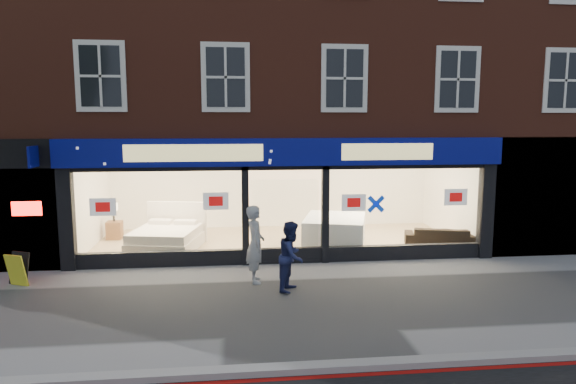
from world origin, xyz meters
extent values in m
plane|color=gray|center=(0.00, 0.00, 0.00)|extent=(120.00, 120.00, 0.00)
cube|color=#8C0A07|center=(0.00, -3.10, 0.01)|extent=(60.00, 0.10, 0.01)
cube|color=gray|center=(0.00, -2.90, 0.06)|extent=(60.00, 0.25, 0.12)
cube|color=tan|center=(0.00, 5.25, 0.05)|extent=(11.00, 4.50, 0.10)
cube|color=brown|center=(0.00, 7.00, 6.65)|extent=(19.00, 8.00, 6.70)
cube|color=#070D77|center=(0.00, 2.88, 2.95)|extent=(11.40, 0.28, 0.70)
cube|color=black|center=(0.00, 3.08, 0.20)|extent=(11.00, 0.18, 0.40)
cube|color=black|center=(-5.50, 3.05, 1.30)|extent=(0.35, 0.30, 2.60)
cube|color=black|center=(5.50, 3.05, 1.30)|extent=(0.35, 0.30, 2.60)
cube|color=white|center=(-3.25, 3.00, 1.45)|extent=(4.20, 0.02, 2.10)
cube|color=white|center=(3.25, 3.00, 1.45)|extent=(4.20, 0.02, 2.10)
cube|color=white|center=(0.00, 3.25, 1.15)|extent=(1.80, 0.02, 2.10)
cube|color=silver|center=(0.00, 7.50, 1.30)|extent=(11.00, 0.20, 2.60)
cube|color=#FFEAC6|center=(0.00, 5.25, 2.60)|extent=(11.00, 4.50, 0.12)
cube|color=#FF140C|center=(-6.40, 2.95, 1.60)|extent=(0.70, 0.04, 0.35)
cube|color=black|center=(7.50, 3.20, 1.65)|extent=(4.00, 0.40, 3.30)
cube|color=white|center=(-3.27, 4.42, 0.28)|extent=(2.10, 2.34, 0.36)
cube|color=white|center=(-3.27, 4.42, 0.58)|extent=(2.02, 2.24, 0.25)
cube|color=white|center=(-3.06, 5.47, 0.71)|extent=(1.80, 0.49, 1.22)
cube|color=white|center=(-3.50, 5.21, 0.77)|extent=(0.71, 0.45, 0.12)
cube|color=white|center=(-2.75, 5.06, 0.77)|extent=(0.71, 0.45, 0.12)
cube|color=brown|center=(-5.03, 6.01, 0.38)|extent=(0.45, 0.45, 0.55)
cube|color=white|center=(1.60, 4.43, 0.24)|extent=(2.22, 2.52, 0.28)
cube|color=white|center=(1.60, 4.43, 0.52)|extent=(2.22, 2.52, 0.28)
cube|color=white|center=(1.60, 4.43, 0.80)|extent=(2.22, 2.52, 0.28)
imported|color=black|center=(4.60, 3.90, 0.39)|extent=(2.14, 1.31, 0.58)
cube|color=gold|center=(-6.27, 1.86, 0.38)|extent=(0.58, 0.49, 0.76)
imported|color=#9EA2A5|center=(-0.87, 1.53, 0.91)|extent=(0.47, 0.69, 1.81)
imported|color=#1B214D|center=(-0.10, 0.85, 0.78)|extent=(0.85, 0.93, 1.55)
camera|label=1|loc=(-1.39, -10.07, 3.73)|focal=32.00mm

